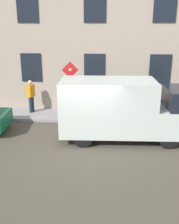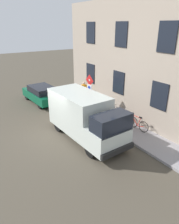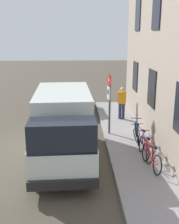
% 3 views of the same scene
% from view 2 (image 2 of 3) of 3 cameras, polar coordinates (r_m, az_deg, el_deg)
% --- Properties ---
extents(ground_plane, '(80.00, 80.00, 0.00)m').
position_cam_2_polar(ground_plane, '(12.87, -8.73, -5.55)').
color(ground_plane, '#494236').
extents(sidewalk_slab, '(1.85, 14.34, 0.14)m').
position_cam_2_polar(sidewalk_slab, '(14.59, 4.68, -1.50)').
color(sidewalk_slab, gray).
rests_on(sidewalk_slab, ground_plane).
extents(building_facade, '(0.75, 12.34, 7.57)m').
position_cam_2_polar(building_facade, '(14.32, 9.31, 13.39)').
color(building_facade, tan).
rests_on(building_facade, ground_plane).
extents(sign_post_stacked, '(0.18, 0.56, 2.71)m').
position_cam_2_polar(sign_post_stacked, '(14.34, 0.06, 6.21)').
color(sign_post_stacked, '#474C47').
rests_on(sign_post_stacked, sidewalk_slab).
extents(delivery_van, '(2.21, 5.41, 2.50)m').
position_cam_2_polar(delivery_van, '(11.67, -1.27, -1.05)').
color(delivery_van, silver).
rests_on(delivery_van, ground_plane).
extents(parked_hatchback, '(1.99, 4.10, 1.38)m').
position_cam_2_polar(parked_hatchback, '(17.85, -12.84, 4.86)').
color(parked_hatchback, '#0C5737').
rests_on(parked_hatchback, ground_plane).
extents(bicycle_red, '(0.46, 1.71, 0.89)m').
position_cam_2_polar(bicycle_red, '(13.02, 12.60, -2.99)').
color(bicycle_red, black).
rests_on(bicycle_red, sidewalk_slab).
extents(bicycle_purple, '(0.46, 1.71, 0.89)m').
position_cam_2_polar(bicycle_purple, '(13.54, 10.18, -1.76)').
color(bicycle_purple, black).
rests_on(bicycle_purple, sidewalk_slab).
extents(bicycle_black, '(0.49, 1.72, 0.89)m').
position_cam_2_polar(bicycle_black, '(14.08, 7.93, -0.62)').
color(bicycle_black, black).
rests_on(bicycle_black, sidewalk_slab).
extents(bicycle_blue, '(0.46, 1.71, 0.89)m').
position_cam_2_polar(bicycle_blue, '(14.65, 5.87, 0.43)').
color(bicycle_blue, black).
rests_on(bicycle_blue, sidewalk_slab).
extents(pedestrian, '(0.47, 0.38, 1.72)m').
position_cam_2_polar(pedestrian, '(16.91, -1.49, 5.63)').
color(pedestrian, '#262B47').
rests_on(pedestrian, sidewalk_slab).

